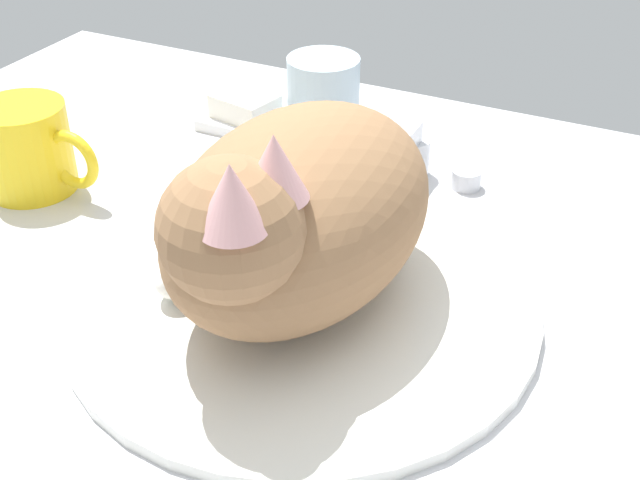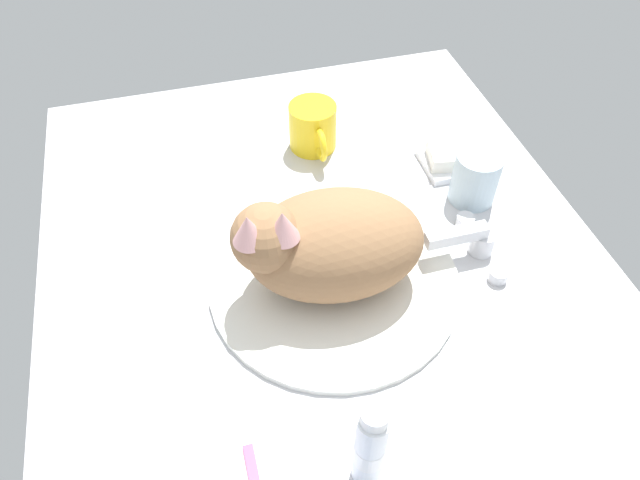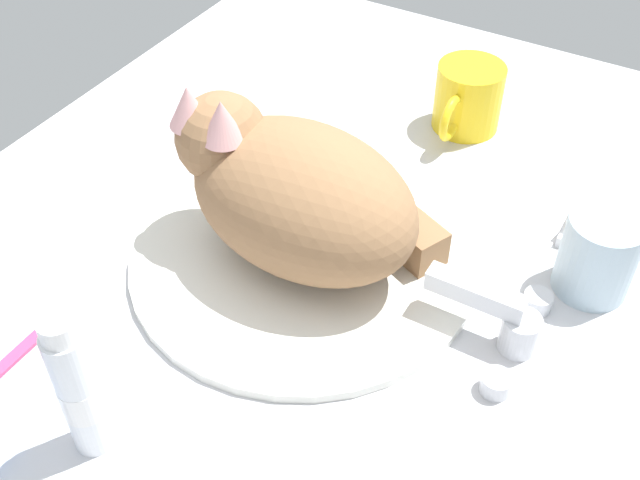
# 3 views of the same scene
# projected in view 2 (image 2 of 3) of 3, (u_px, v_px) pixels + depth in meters

# --- Properties ---
(ground_plane) EXTENTS (1.10, 0.83, 0.03)m
(ground_plane) POSITION_uv_depth(u_px,v_px,m) (334.00, 289.00, 0.85)
(ground_plane) COLOR silver
(sink_basin) EXTENTS (0.36, 0.36, 0.01)m
(sink_basin) POSITION_uv_depth(u_px,v_px,m) (334.00, 280.00, 0.84)
(sink_basin) COLOR silver
(sink_basin) RESTS_ON ground_plane
(faucet) EXTENTS (0.14, 0.11, 0.06)m
(faucet) POSITION_uv_depth(u_px,v_px,m) (474.00, 241.00, 0.86)
(faucet) COLOR silver
(faucet) RESTS_ON ground_plane
(cat) EXTENTS (0.20, 0.27, 0.17)m
(cat) POSITION_uv_depth(u_px,v_px,m) (326.00, 243.00, 0.77)
(cat) COLOR #936B47
(cat) RESTS_ON sink_basin
(coffee_mug) EXTENTS (0.12, 0.08, 0.08)m
(coffee_mug) POSITION_uv_depth(u_px,v_px,m) (313.00, 127.00, 1.01)
(coffee_mug) COLOR yellow
(coffee_mug) RESTS_ON ground_plane
(rinse_cup) EXTENTS (0.07, 0.07, 0.09)m
(rinse_cup) POSITION_uv_depth(u_px,v_px,m) (475.00, 178.00, 0.92)
(rinse_cup) COLOR silver
(rinse_cup) RESTS_ON ground_plane
(soap_dish) EXTENTS (0.09, 0.06, 0.01)m
(soap_dish) POSITION_uv_depth(u_px,v_px,m) (442.00, 164.00, 1.00)
(soap_dish) COLOR white
(soap_dish) RESTS_ON ground_plane
(soap_bar) EXTENTS (0.07, 0.06, 0.02)m
(soap_bar) POSITION_uv_depth(u_px,v_px,m) (444.00, 155.00, 0.99)
(soap_bar) COLOR white
(soap_bar) RESTS_ON soap_dish
(toothpaste_bottle) EXTENTS (0.03, 0.03, 0.15)m
(toothpaste_bottle) POSITION_uv_depth(u_px,v_px,m) (370.00, 447.00, 0.61)
(toothpaste_bottle) COLOR white
(toothpaste_bottle) RESTS_ON ground_plane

